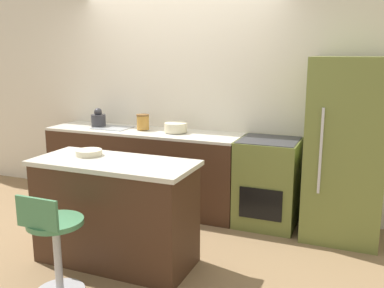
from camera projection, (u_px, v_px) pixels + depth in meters
The scene contains 11 objects.
ground_plane at pixel (158, 218), 4.86m from camera, with size 14.00×14.00×0.00m, color #8E704C.
wall_back at pixel (181, 98), 5.19m from camera, with size 8.00×0.06×2.60m.
back_counter at pixel (143, 168), 5.20m from camera, with size 2.40×0.62×0.95m.
kitchen_island at pixel (115, 212), 3.78m from camera, with size 1.44×0.63×0.94m.
oven_range at pixel (268, 182), 4.63m from camera, with size 0.64×0.63×0.95m.
refrigerator at pixel (345, 150), 4.22m from camera, with size 0.73×0.71×1.81m.
stool_chair at pixel (55, 243), 3.24m from camera, with size 0.42×0.42×0.85m.
kettle at pixel (98, 119), 5.33m from camera, with size 0.18×0.18×0.23m.
mixing_bowl at pixel (176, 127), 4.94m from camera, with size 0.26×0.26×0.11m.
canister_jar at pixel (143, 122), 5.10m from camera, with size 0.15×0.15×0.18m.
fruit_bowl at pixel (89, 153), 3.86m from camera, with size 0.24×0.24×0.05m.
Camera 1 is at (2.09, -4.09, 1.86)m, focal length 40.00 mm.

